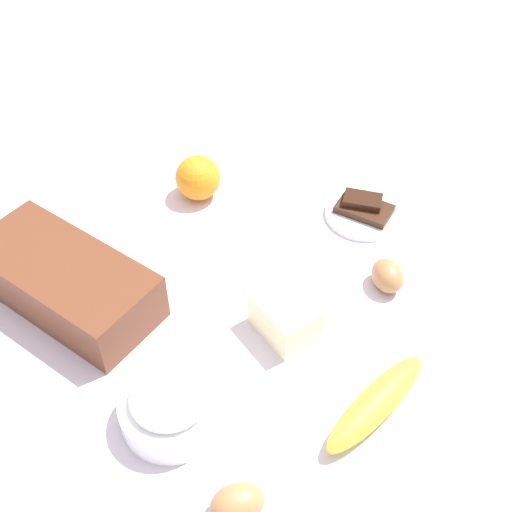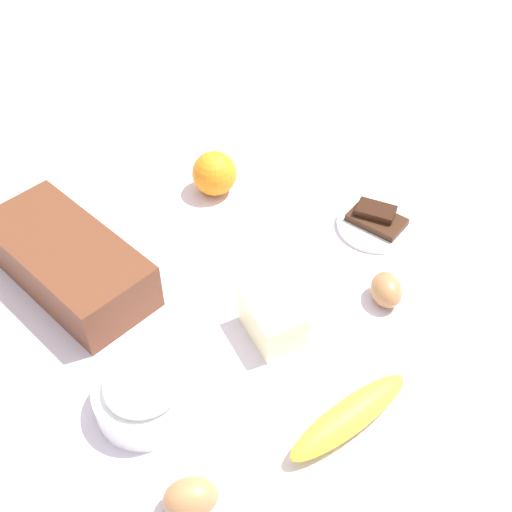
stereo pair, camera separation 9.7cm
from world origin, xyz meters
TOP-DOWN VIEW (x-y plane):
  - ground_plane at (0.00, 0.00)m, footprint 2.40×2.40m
  - loaf_pan at (0.17, 0.22)m, footprint 0.29×0.16m
  - flour_bowl at (-0.09, 0.26)m, footprint 0.13×0.13m
  - banana at (-0.27, 0.08)m, footprint 0.05×0.19m
  - orange_fruit at (0.20, -0.07)m, footprint 0.08×0.08m
  - butter_block at (-0.10, 0.06)m, footprint 0.10×0.08m
  - egg_near_butter at (-0.23, 0.29)m, footprint 0.07×0.08m
  - egg_beside_bowl at (-0.16, -0.11)m, footprint 0.07×0.07m
  - chocolate_plate at (-0.04, -0.22)m, footprint 0.13×0.13m

SIDE VIEW (x-z plane):
  - ground_plane at x=0.00m, z-range -0.02..0.00m
  - chocolate_plate at x=-0.04m, z-range -0.01..0.03m
  - banana at x=-0.27m, z-range 0.00..0.04m
  - egg_beside_bowl at x=-0.16m, z-range 0.00..0.05m
  - egg_near_butter at x=-0.23m, z-range 0.00..0.05m
  - butter_block at x=-0.10m, z-range 0.00..0.06m
  - flour_bowl at x=-0.09m, z-range 0.00..0.07m
  - orange_fruit at x=0.20m, z-range 0.00..0.08m
  - loaf_pan at x=0.17m, z-range 0.00..0.08m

